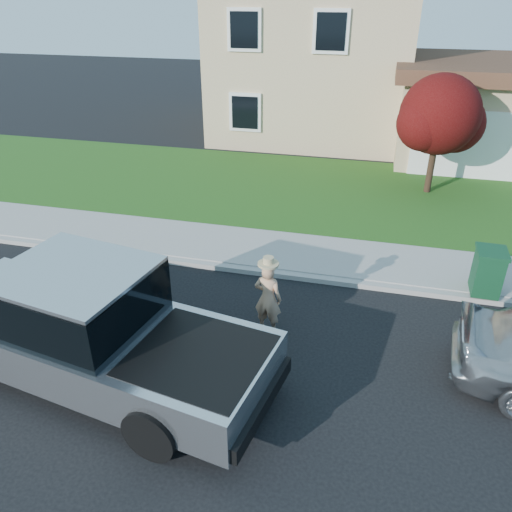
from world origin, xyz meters
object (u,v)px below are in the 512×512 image
(trash_bin, at_px, (488,271))
(woman, at_px, (268,297))
(ornamental_tree, at_px, (441,118))
(pickup_truck, at_px, (89,330))

(trash_bin, bearing_deg, woman, -150.28)
(woman, height_order, trash_bin, woman)
(ornamental_tree, height_order, trash_bin, ornamental_tree)
(pickup_truck, height_order, woman, pickup_truck)
(woman, relative_size, trash_bin, 1.63)
(pickup_truck, distance_m, ornamental_tree, 12.17)
(pickup_truck, xyz_separation_m, ornamental_tree, (6.09, 10.43, 1.49))
(ornamental_tree, xyz_separation_m, trash_bin, (0.82, -6.16, -1.80))
(pickup_truck, xyz_separation_m, trash_bin, (6.91, 4.28, -0.32))
(pickup_truck, distance_m, trash_bin, 8.13)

